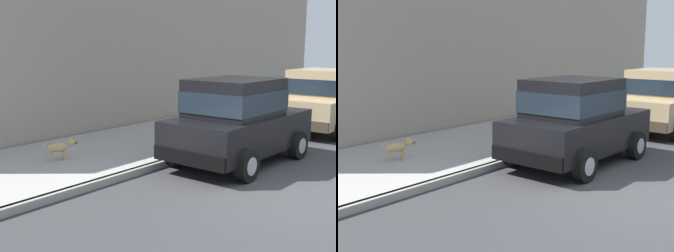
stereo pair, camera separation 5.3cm
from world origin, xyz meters
TOP-DOWN VIEW (x-y plane):
  - ground_plane at (0.00, 0.00)m, footprint 80.00×80.00m
  - curb at (-3.20, 0.00)m, footprint 0.16×64.00m
  - sidewalk at (-5.00, 0.00)m, footprint 3.60×64.00m
  - car_black_hatchback at (-2.13, 1.05)m, footprint 1.97×3.81m
  - car_tan_hatchback at (-2.09, 5.88)m, footprint 1.98×3.81m
  - dog_tan at (-4.91, -1.60)m, footprint 0.42×0.69m
  - building_facade at (-7.10, 5.29)m, footprint 0.50×20.00m

SIDE VIEW (x-z plane):
  - ground_plane at x=0.00m, z-range 0.00..0.00m
  - curb at x=-3.20m, z-range 0.00..0.14m
  - sidewalk at x=-5.00m, z-range 0.00..0.14m
  - dog_tan at x=-4.91m, z-range 0.18..0.67m
  - car_black_hatchback at x=-2.13m, z-range 0.04..1.92m
  - car_tan_hatchback at x=-2.09m, z-range 0.04..1.92m
  - building_facade at x=-7.10m, z-range 0.00..4.92m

